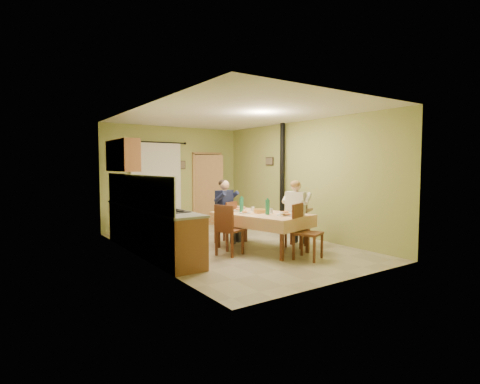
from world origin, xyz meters
TOP-DOWN VIEW (x-y plane):
  - floor at (0.00, 0.00)m, footprint 4.00×6.00m
  - room_shell at (0.00, 0.00)m, footprint 4.04×6.04m
  - kitchen_run at (-1.71, 0.40)m, footprint 0.64×3.64m
  - upper_cabinets at (-1.82, 1.70)m, footprint 0.35×1.40m
  - curtain at (-0.55, 2.90)m, footprint 1.70×0.07m
  - doorway at (1.03, 2.89)m, footprint 0.96×0.39m
  - dining_table at (0.26, -0.67)m, footprint 1.55×2.12m
  - tableware at (0.30, -0.77)m, footprint 0.94×1.51m
  - chair_far at (0.05, 0.36)m, footprint 0.48×0.48m
  - chair_near at (0.50, -1.72)m, footprint 0.60×0.60m
  - chair_right at (1.07, -0.82)m, footprint 0.52×0.52m
  - chair_left at (-0.52, -0.64)m, footprint 0.55×0.55m
  - man_far at (0.04, 0.37)m, footprint 0.65×0.59m
  - man_right at (1.06, -0.82)m, footprint 0.62×0.65m
  - stove_flue at (1.90, 0.60)m, footprint 0.24×0.24m
  - picture_back at (0.25, 2.97)m, footprint 0.19×0.03m
  - picture_right at (1.97, 1.20)m, footprint 0.03×0.31m

SIDE VIEW (x-z plane):
  - floor at x=0.00m, z-range -0.01..0.01m
  - chair_far at x=0.05m, z-range -0.18..0.75m
  - chair_right at x=1.07m, z-range -0.18..0.76m
  - chair_left at x=-0.52m, z-range -0.20..0.78m
  - chair_near at x=0.50m, z-range -0.22..0.80m
  - dining_table at x=0.26m, z-range 0.00..0.76m
  - kitchen_run at x=-1.71m, z-range -0.30..1.26m
  - tableware at x=0.30m, z-range 0.66..0.99m
  - man_far at x=0.04m, z-range 0.18..1.57m
  - man_right at x=1.06m, z-range 0.18..1.57m
  - stove_flue at x=1.90m, z-range -0.38..2.42m
  - doorway at x=1.03m, z-range -0.02..2.13m
  - curtain at x=-0.55m, z-range 0.15..2.37m
  - picture_back at x=0.25m, z-range 1.64..1.86m
  - room_shell at x=0.00m, z-range 0.41..3.23m
  - picture_right at x=1.97m, z-range 1.75..1.96m
  - upper_cabinets at x=-1.82m, z-range 1.60..2.30m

